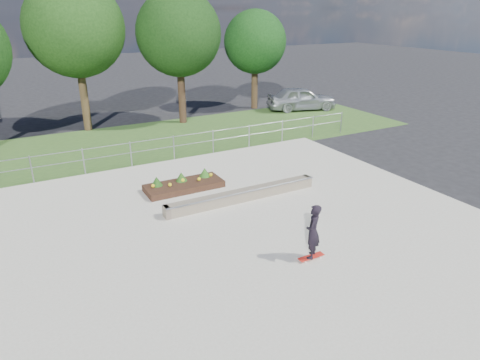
# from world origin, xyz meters

# --- Properties ---
(ground) EXTENTS (120.00, 120.00, 0.00)m
(ground) POSITION_xyz_m (0.00, 0.00, 0.00)
(ground) COLOR black
(ground) RESTS_ON ground
(grass_verge) EXTENTS (30.00, 8.00, 0.02)m
(grass_verge) POSITION_xyz_m (0.00, 11.00, 0.01)
(grass_verge) COLOR #315321
(grass_verge) RESTS_ON ground
(concrete_slab) EXTENTS (15.00, 15.00, 0.06)m
(concrete_slab) POSITION_xyz_m (0.00, 0.00, 0.03)
(concrete_slab) COLOR #AFAB9B
(concrete_slab) RESTS_ON ground
(fence) EXTENTS (20.06, 0.06, 1.20)m
(fence) POSITION_xyz_m (0.00, 7.50, 0.77)
(fence) COLOR gray
(fence) RESTS_ON ground
(tree_mid_left) EXTENTS (5.25, 5.25, 8.25)m
(tree_mid_left) POSITION_xyz_m (-2.50, 15.00, 5.61)
(tree_mid_left) COLOR #372716
(tree_mid_left) RESTS_ON ground
(tree_mid_right) EXTENTS (4.90, 4.90, 7.70)m
(tree_mid_right) POSITION_xyz_m (3.00, 14.00, 5.23)
(tree_mid_right) COLOR black
(tree_mid_right) RESTS_ON ground
(tree_far_right) EXTENTS (4.20, 4.20, 6.60)m
(tree_far_right) POSITION_xyz_m (9.00, 15.50, 4.48)
(tree_far_right) COLOR #302113
(tree_far_right) RESTS_ON ground
(grind_ledge) EXTENTS (6.00, 0.44, 0.43)m
(grind_ledge) POSITION_xyz_m (0.57, 1.97, 0.26)
(grind_ledge) COLOR #665B4B
(grind_ledge) RESTS_ON concrete_slab
(planter_bed) EXTENTS (3.00, 1.20, 0.61)m
(planter_bed) POSITION_xyz_m (-0.91, 4.05, 0.24)
(planter_bed) COLOR black
(planter_bed) RESTS_ON concrete_slab
(skateboarder) EXTENTS (0.80, 0.67, 1.66)m
(skateboarder) POSITION_xyz_m (0.34, -2.40, 0.92)
(skateboarder) COLOR silver
(skateboarder) RESTS_ON concrete_slab
(parked_car) EXTENTS (5.07, 3.16, 1.61)m
(parked_car) POSITION_xyz_m (11.56, 13.40, 0.80)
(parked_car) COLOR #9EA2A7
(parked_car) RESTS_ON ground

